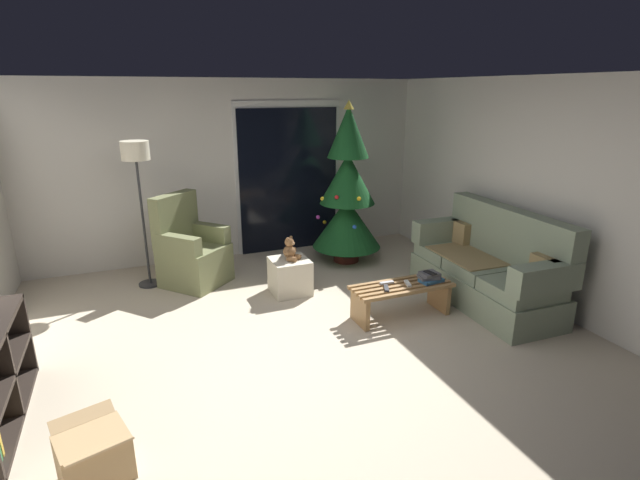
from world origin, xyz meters
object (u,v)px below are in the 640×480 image
remote_silver (387,283)px  cardboard_box_open_near_shelf (94,457)px  floor_lamp (137,165)px  teddy_bear_chestnut (290,250)px  remote_white (408,283)px  armchair (191,253)px  remote_graphite (386,288)px  ottoman (290,276)px  couch (489,268)px  christmas_tree (347,194)px  cell_phone (430,273)px  coffee_table (401,295)px  book_stack (430,277)px

remote_silver → cardboard_box_open_near_shelf: bearing=-63.3°
floor_lamp → teddy_bear_chestnut: (1.56, -0.90, -0.96)m
remote_white → floor_lamp: size_ratio=0.09×
cardboard_box_open_near_shelf → armchair: bearing=71.5°
remote_graphite → ottoman: (-0.69, 1.10, -0.17)m
remote_white → remote_silver: same height
couch → christmas_tree: (-0.93, 1.84, 0.58)m
armchair → floor_lamp: bearing=164.9°
couch → remote_white: bearing=179.7°
teddy_bear_chestnut → remote_graphite: bearing=-58.1°
armchair → floor_lamp: floor_lamp is taller
remote_silver → remote_graphite: bearing=-29.8°
remote_white → cell_phone: cell_phone is taller
floor_lamp → remote_silver: bearing=-38.7°
ottoman → cardboard_box_open_near_shelf: 3.08m
remote_silver → cardboard_box_open_near_shelf: remote_silver is taller
remote_silver → ottoman: 1.25m
remote_graphite → floor_lamp: size_ratio=0.09×
couch → coffee_table: 1.14m
couch → cardboard_box_open_near_shelf: 4.28m
remote_white → teddy_bear_chestnut: bearing=-31.3°
remote_silver → cell_phone: size_ratio=1.08×
cell_phone → ottoman: bearing=128.4°
book_stack → cardboard_box_open_near_shelf: book_stack is taller
book_stack → armchair: (-2.27, 1.84, -0.01)m
cell_phone → teddy_bear_chestnut: 1.63m
cell_phone → floor_lamp: (-2.78, 1.99, 1.03)m
remote_white → armchair: 2.71m
floor_lamp → cardboard_box_open_near_shelf: bearing=-99.0°
christmas_tree → ottoman: size_ratio=5.05×
cardboard_box_open_near_shelf → remote_silver: bearing=25.1°
coffee_table → remote_white: 0.15m
remote_silver → armchair: bearing=-132.0°
christmas_tree → remote_white: bearing=-94.5°
christmas_tree → floor_lamp: bearing=177.2°
teddy_bear_chestnut → floor_lamp: bearing=150.0°
armchair → ottoman: (1.04, -0.75, -0.19)m
remote_graphite → book_stack: size_ratio=0.58×
couch → book_stack: couch is taller
armchair → teddy_bear_chestnut: (1.05, -0.76, 0.14)m
couch → book_stack: size_ratio=7.25×
cell_phone → coffee_table: bearing=163.0°
book_stack → christmas_tree: size_ratio=0.12×
cell_phone → teddy_bear_chestnut: bearing=128.5°
couch → teddy_bear_chestnut: bearing=152.3°
book_stack → teddy_bear_chestnut: teddy_bear_chestnut is taller
cell_phone → cardboard_box_open_near_shelf: 3.51m
ottoman → cardboard_box_open_near_shelf: bearing=-132.0°
book_stack → christmas_tree: bearing=93.8°
ottoman → teddy_bear_chestnut: (0.01, -0.01, 0.33)m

